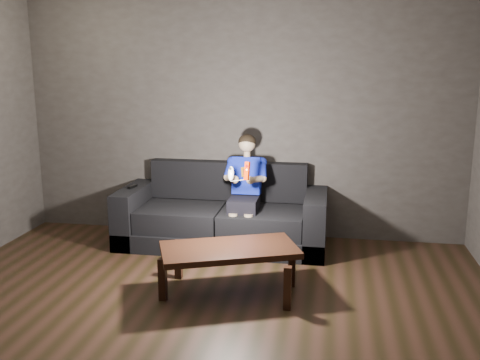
# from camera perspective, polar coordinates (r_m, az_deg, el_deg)

# --- Properties ---
(floor) EXTENTS (5.00, 5.00, 0.00)m
(floor) POSITION_cam_1_polar(r_m,az_deg,el_deg) (4.08, -6.00, -16.44)
(floor) COLOR black
(floor) RESTS_ON ground
(back_wall) EXTENTS (5.00, 0.04, 2.70)m
(back_wall) POSITION_cam_1_polar(r_m,az_deg,el_deg) (6.05, 0.12, 6.61)
(back_wall) COLOR #393331
(back_wall) RESTS_ON ground
(sofa) EXTENTS (2.24, 0.97, 0.86)m
(sofa) POSITION_cam_1_polar(r_m,az_deg,el_deg) (5.90, -1.79, -4.13)
(sofa) COLOR black
(sofa) RESTS_ON floor
(child) EXTENTS (0.45, 0.55, 1.11)m
(child) POSITION_cam_1_polar(r_m,az_deg,el_deg) (5.69, 0.57, -0.14)
(child) COLOR black
(child) RESTS_ON sofa
(wii_remote_red) EXTENTS (0.06, 0.08, 0.18)m
(wii_remote_red) POSITION_cam_1_polar(r_m,az_deg,el_deg) (5.22, 0.75, 0.98)
(wii_remote_red) COLOR red
(wii_remote_red) RESTS_ON child
(nunchuk_white) EXTENTS (0.06, 0.09, 0.15)m
(nunchuk_white) POSITION_cam_1_polar(r_m,az_deg,el_deg) (5.25, -0.97, 0.70)
(nunchuk_white) COLOR white
(nunchuk_white) RESTS_ON child
(wii_remote_black) EXTENTS (0.07, 0.15, 0.03)m
(wii_remote_black) POSITION_cam_1_polar(r_m,az_deg,el_deg) (6.01, -11.41, -0.70)
(wii_remote_black) COLOR black
(wii_remote_black) RESTS_ON sofa
(coffee_table) EXTENTS (1.29, 0.96, 0.42)m
(coffee_table) POSITION_cam_1_polar(r_m,az_deg,el_deg) (4.63, -1.16, -7.81)
(coffee_table) COLOR black
(coffee_table) RESTS_ON floor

